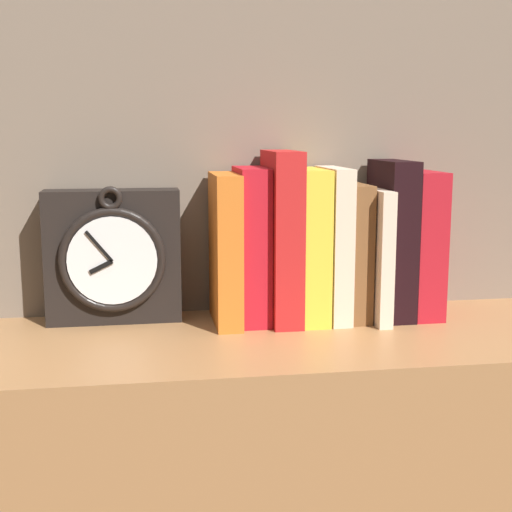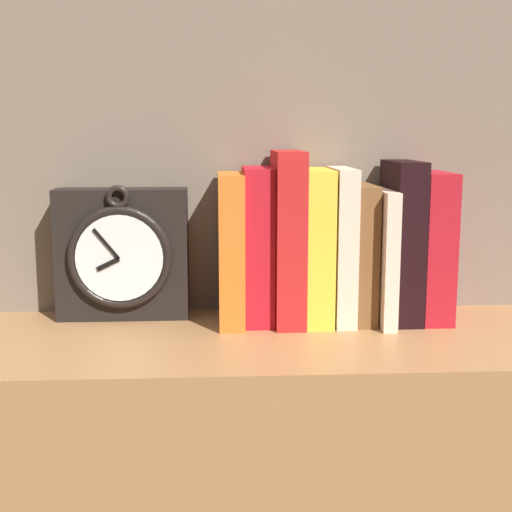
{
  "view_description": "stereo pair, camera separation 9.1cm",
  "coord_description": "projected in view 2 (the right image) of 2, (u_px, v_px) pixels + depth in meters",
  "views": [
    {
      "loc": [
        -0.14,
        -0.88,
        0.98
      ],
      "look_at": [
        0.0,
        0.0,
        0.82
      ],
      "focal_mm": 50.0,
      "sensor_mm": 36.0,
      "label": 1
    },
    {
      "loc": [
        -0.05,
        -0.89,
        0.98
      ],
      "look_at": [
        0.0,
        0.0,
        0.82
      ],
      "focal_mm": 50.0,
      "sensor_mm": 36.0,
      "label": 2
    }
  ],
  "objects": [
    {
      "name": "clock",
      "position": [
        122.0,
        254.0,
        1.01
      ],
      "size": [
        0.18,
        0.07,
        0.19
      ],
      "color": "black",
      "rests_on": "bookshelf"
    },
    {
      "name": "book_slot6_cream",
      "position": [
        381.0,
        256.0,
        0.99
      ],
      "size": [
        0.02,
        0.14,
        0.19
      ],
      "color": "beige",
      "rests_on": "bookshelf"
    },
    {
      "name": "book_slot5_brown",
      "position": [
        361.0,
        253.0,
        1.0
      ],
      "size": [
        0.03,
        0.12,
        0.19
      ],
      "color": "brown",
      "rests_on": "bookshelf"
    },
    {
      "name": "book_slot2_red",
      "position": [
        288.0,
        237.0,
        0.99
      ],
      "size": [
        0.04,
        0.12,
        0.24
      ],
      "color": "red",
      "rests_on": "bookshelf"
    },
    {
      "name": "book_slot3_yellow",
      "position": [
        316.0,
        246.0,
        0.99
      ],
      "size": [
        0.04,
        0.12,
        0.21
      ],
      "color": "yellow",
      "rests_on": "bookshelf"
    },
    {
      "name": "book_slot4_cream",
      "position": [
        341.0,
        245.0,
        0.99
      ],
      "size": [
        0.03,
        0.12,
        0.21
      ],
      "color": "beige",
      "rests_on": "bookshelf"
    },
    {
      "name": "book_slot7_black",
      "position": [
        402.0,
        241.0,
        1.0
      ],
      "size": [
        0.04,
        0.12,
        0.22
      ],
      "color": "black",
      "rests_on": "bookshelf"
    },
    {
      "name": "book_slot0_orange",
      "position": [
        231.0,
        249.0,
        0.98
      ],
      "size": [
        0.03,
        0.12,
        0.21
      ],
      "color": "orange",
      "rests_on": "bookshelf"
    },
    {
      "name": "book_slot1_red",
      "position": [
        258.0,
        245.0,
        0.99
      ],
      "size": [
        0.04,
        0.11,
        0.22
      ],
      "color": "red",
      "rests_on": "bookshelf"
    },
    {
      "name": "book_slot8_red",
      "position": [
        431.0,
        246.0,
        1.0
      ],
      "size": [
        0.04,
        0.12,
        0.21
      ],
      "color": "#AE1621",
      "rests_on": "bookshelf"
    }
  ]
}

